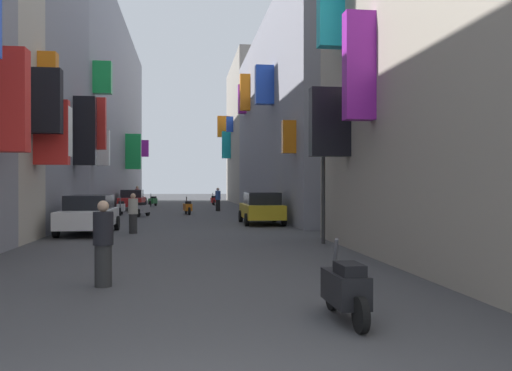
{
  "coord_description": "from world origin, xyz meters",
  "views": [
    {
      "loc": [
        0.13,
        -3.51,
        1.95
      ],
      "look_at": [
        4.35,
        28.22,
        1.85
      ],
      "focal_mm": 37.15,
      "sensor_mm": 36.0,
      "label": 1
    }
  ],
  "objects_px": {
    "parked_car_white": "(89,214)",
    "scooter_orange": "(188,207)",
    "scooter_white": "(121,207)",
    "parked_car_yellow": "(262,208)",
    "scooter_black": "(346,289)",
    "scooter_silver": "(143,209)",
    "pedestrian_near_left": "(218,199)",
    "traffic_light_near_corner": "(323,152)",
    "scooter_green": "(153,201)",
    "pedestrian_near_right": "(133,214)",
    "parked_car_red": "(132,199)",
    "pedestrian_mid_street": "(103,244)",
    "pedestrian_crossing": "(137,197)",
    "scooter_red": "(213,200)"
  },
  "relations": [
    {
      "from": "scooter_silver",
      "to": "pedestrian_near_left",
      "type": "height_order",
      "value": "pedestrian_near_left"
    },
    {
      "from": "scooter_orange",
      "to": "scooter_white",
      "type": "bearing_deg",
      "value": 177.26
    },
    {
      "from": "scooter_red",
      "to": "traffic_light_near_corner",
      "type": "xyz_separation_m",
      "value": [
        1.93,
        -32.04,
        2.53
      ]
    },
    {
      "from": "pedestrian_crossing",
      "to": "pedestrian_near_left",
      "type": "relative_size",
      "value": 1.07
    },
    {
      "from": "pedestrian_crossing",
      "to": "scooter_silver",
      "type": "bearing_deg",
      "value": -83.39
    },
    {
      "from": "parked_car_red",
      "to": "scooter_white",
      "type": "bearing_deg",
      "value": -90.33
    },
    {
      "from": "parked_car_white",
      "to": "scooter_orange",
      "type": "distance_m",
      "value": 13.15
    },
    {
      "from": "scooter_green",
      "to": "parked_car_white",
      "type": "bearing_deg",
      "value": -92.07
    },
    {
      "from": "parked_car_yellow",
      "to": "traffic_light_near_corner",
      "type": "bearing_deg",
      "value": -84.73
    },
    {
      "from": "scooter_red",
      "to": "scooter_silver",
      "type": "bearing_deg",
      "value": -106.81
    },
    {
      "from": "scooter_black",
      "to": "scooter_red",
      "type": "distance_m",
      "value": 41.55
    },
    {
      "from": "parked_car_yellow",
      "to": "pedestrian_near_left",
      "type": "height_order",
      "value": "pedestrian_near_left"
    },
    {
      "from": "scooter_white",
      "to": "scooter_silver",
      "type": "distance_m",
      "value": 2.57
    },
    {
      "from": "traffic_light_near_corner",
      "to": "scooter_green",
      "type": "bearing_deg",
      "value": 103.59
    },
    {
      "from": "pedestrian_crossing",
      "to": "scooter_red",
      "type": "bearing_deg",
      "value": 34.69
    },
    {
      "from": "scooter_black",
      "to": "pedestrian_mid_street",
      "type": "bearing_deg",
      "value": 141.34
    },
    {
      "from": "scooter_black",
      "to": "traffic_light_near_corner",
      "type": "relative_size",
      "value": 0.4
    },
    {
      "from": "parked_car_white",
      "to": "parked_car_yellow",
      "type": "bearing_deg",
      "value": 28.38
    },
    {
      "from": "scooter_green",
      "to": "scooter_black",
      "type": "xyz_separation_m",
      "value": [
        5.1,
        -39.69,
        -0.0
      ]
    },
    {
      "from": "parked_car_yellow",
      "to": "scooter_red",
      "type": "height_order",
      "value": "parked_car_yellow"
    },
    {
      "from": "parked_car_white",
      "to": "pedestrian_near_right",
      "type": "relative_size",
      "value": 2.83
    },
    {
      "from": "parked_car_yellow",
      "to": "pedestrian_near_right",
      "type": "distance_m",
      "value": 7.07
    },
    {
      "from": "parked_car_white",
      "to": "scooter_white",
      "type": "relative_size",
      "value": 2.32
    },
    {
      "from": "parked_car_white",
      "to": "pedestrian_near_left",
      "type": "distance_m",
      "value": 17.58
    },
    {
      "from": "scooter_black",
      "to": "pedestrian_near_right",
      "type": "height_order",
      "value": "pedestrian_near_right"
    },
    {
      "from": "parked_car_white",
      "to": "pedestrian_crossing",
      "type": "bearing_deg",
      "value": 90.46
    },
    {
      "from": "scooter_red",
      "to": "pedestrian_crossing",
      "type": "relative_size",
      "value": 1.07
    },
    {
      "from": "scooter_white",
      "to": "parked_car_red",
      "type": "bearing_deg",
      "value": 89.67
    },
    {
      "from": "parked_car_yellow",
      "to": "scooter_black",
      "type": "height_order",
      "value": "parked_car_yellow"
    },
    {
      "from": "parked_car_red",
      "to": "pedestrian_near_right",
      "type": "relative_size",
      "value": 2.57
    },
    {
      "from": "pedestrian_mid_street",
      "to": "traffic_light_near_corner",
      "type": "distance_m",
      "value": 9.09
    },
    {
      "from": "traffic_light_near_corner",
      "to": "pedestrian_mid_street",
      "type": "bearing_deg",
      "value": -132.94
    },
    {
      "from": "parked_car_red",
      "to": "scooter_silver",
      "type": "xyz_separation_m",
      "value": [
        1.48,
        -8.64,
        -0.32
      ]
    },
    {
      "from": "scooter_black",
      "to": "pedestrian_near_left",
      "type": "relative_size",
      "value": 1.07
    },
    {
      "from": "scooter_white",
      "to": "pedestrian_mid_street",
      "type": "relative_size",
      "value": 1.18
    },
    {
      "from": "scooter_white",
      "to": "pedestrian_crossing",
      "type": "height_order",
      "value": "pedestrian_crossing"
    },
    {
      "from": "pedestrian_near_right",
      "to": "scooter_red",
      "type": "bearing_deg",
      "value": 80.57
    },
    {
      "from": "scooter_silver",
      "to": "scooter_black",
      "type": "xyz_separation_m",
      "value": [
        4.79,
        -24.83,
        -0.0
      ]
    },
    {
      "from": "scooter_white",
      "to": "pedestrian_crossing",
      "type": "distance_m",
      "value": 10.18
    },
    {
      "from": "scooter_green",
      "to": "scooter_orange",
      "type": "relative_size",
      "value": 1.0
    },
    {
      "from": "scooter_red",
      "to": "traffic_light_near_corner",
      "type": "relative_size",
      "value": 0.43
    },
    {
      "from": "scooter_black",
      "to": "pedestrian_near_left",
      "type": "height_order",
      "value": "pedestrian_near_left"
    },
    {
      "from": "scooter_green",
      "to": "pedestrian_crossing",
      "type": "relative_size",
      "value": 1.06
    },
    {
      "from": "parked_car_red",
      "to": "scooter_black",
      "type": "height_order",
      "value": "parked_car_red"
    },
    {
      "from": "pedestrian_crossing",
      "to": "pedestrian_near_right",
      "type": "xyz_separation_m",
      "value": [
        1.89,
        -23.09,
        -0.11
      ]
    },
    {
      "from": "scooter_black",
      "to": "scooter_green",
      "type": "bearing_deg",
      "value": 97.32
    },
    {
      "from": "parked_car_red",
      "to": "pedestrian_mid_street",
      "type": "relative_size",
      "value": 2.48
    },
    {
      "from": "pedestrian_near_right",
      "to": "pedestrian_mid_street",
      "type": "relative_size",
      "value": 0.96
    },
    {
      "from": "scooter_black",
      "to": "parked_car_yellow",
      "type": "bearing_deg",
      "value": 85.59
    },
    {
      "from": "parked_car_white",
      "to": "scooter_silver",
      "type": "height_order",
      "value": "parked_car_white"
    }
  ]
}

